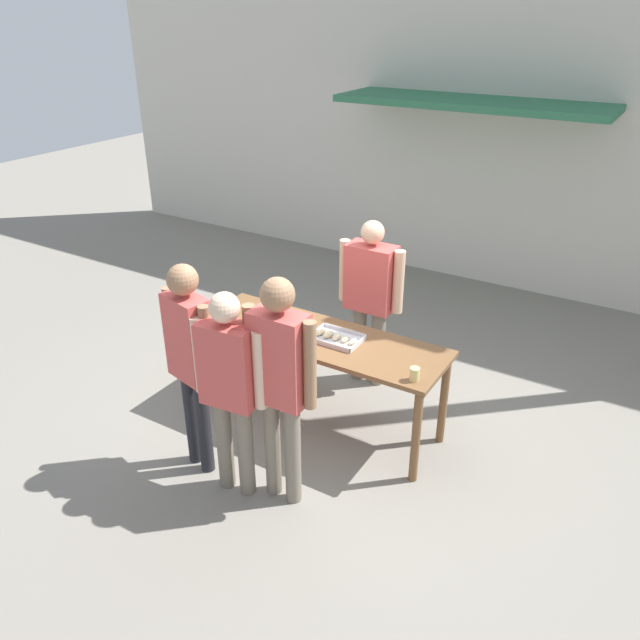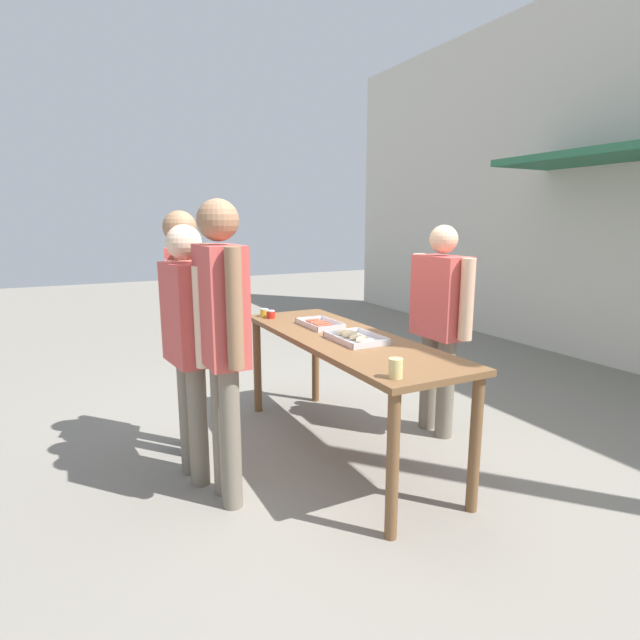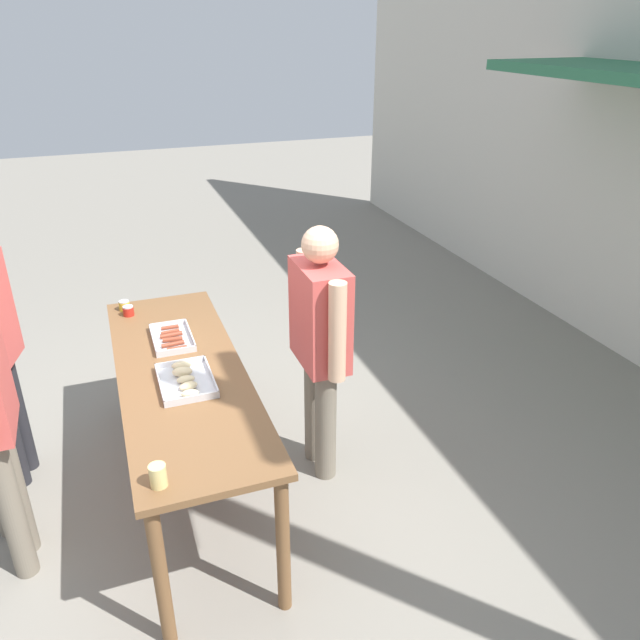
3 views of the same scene
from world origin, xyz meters
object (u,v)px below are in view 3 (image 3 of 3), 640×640
at_px(food_tray_buns, 186,380).
at_px(person_server_behind_table, 320,335).
at_px(food_tray_sausages, 172,339).
at_px(beer_cup, 158,476).
at_px(condiment_jar_ketchup, 128,311).
at_px(condiment_jar_mustard, 124,305).

bearing_deg(food_tray_buns, person_server_behind_table, 97.17).
height_order(food_tray_sausages, food_tray_buns, food_tray_buns).
distance_m(food_tray_buns, beer_cup, 0.86).
height_order(condiment_jar_ketchup, beer_cup, beer_cup).
bearing_deg(food_tray_buns, food_tray_sausages, 179.88).
bearing_deg(person_server_behind_table, condiment_jar_ketchup, -130.80).
bearing_deg(food_tray_buns, condiment_jar_ketchup, -167.40).
height_order(food_tray_buns, condiment_jar_mustard, condiment_jar_mustard).
bearing_deg(food_tray_sausages, food_tray_buns, -0.12).
height_order(food_tray_sausages, condiment_jar_mustard, condiment_jar_mustard).
xyz_separation_m(food_tray_buns, person_server_behind_table, (-0.11, 0.85, 0.08)).
height_order(food_tray_sausages, person_server_behind_table, person_server_behind_table).
bearing_deg(beer_cup, food_tray_sausages, 169.71).
relative_size(food_tray_buns, beer_cup, 3.94).
bearing_deg(condiment_jar_mustard, person_server_behind_table, 46.98).
height_order(condiment_jar_ketchup, person_server_behind_table, person_server_behind_table).
bearing_deg(beer_cup, food_tray_buns, 163.34).
relative_size(condiment_jar_mustard, condiment_jar_ketchup, 1.00).
height_order(condiment_jar_mustard, beer_cup, beer_cup).
relative_size(condiment_jar_ketchup, person_server_behind_table, 0.04).
height_order(food_tray_sausages, condiment_jar_ketchup, condiment_jar_ketchup).
bearing_deg(condiment_jar_ketchup, food_tray_sausages, 25.45).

